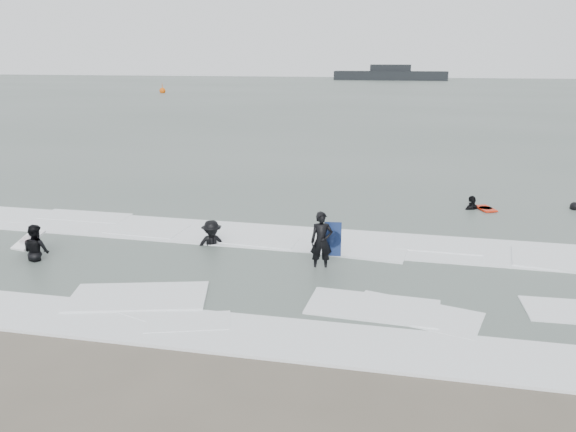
% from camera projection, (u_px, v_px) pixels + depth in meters
% --- Properties ---
extents(ground, '(320.00, 320.00, 0.00)m').
position_uv_depth(ground, '(238.00, 322.00, 12.63)').
color(ground, brown).
rests_on(ground, ground).
extents(sea, '(320.00, 320.00, 0.00)m').
position_uv_depth(sea, '(395.00, 95.00, 87.63)').
color(sea, '#47544C').
rests_on(sea, ground).
extents(surfer_centre, '(0.70, 0.54, 1.69)m').
position_uv_depth(surfer_centre, '(321.00, 270.00, 15.74)').
color(surfer_centre, black).
rests_on(surfer_centre, ground).
extents(surfer_wading, '(0.95, 0.83, 1.66)m').
position_uv_depth(surfer_wading, '(38.00, 261.00, 16.41)').
color(surfer_wading, black).
rests_on(surfer_wading, ground).
extents(surfer_breaker, '(1.28, 1.12, 1.72)m').
position_uv_depth(surfer_breaker, '(212.00, 247.00, 17.62)').
color(surfer_breaker, black).
rests_on(surfer_breaker, ground).
extents(surfer_right_near, '(1.05, 0.97, 1.73)m').
position_uv_depth(surfer_right_near, '(472.00, 210.00, 21.86)').
color(surfer_right_near, black).
rests_on(surfer_right_near, ground).
extents(surfer_right_far, '(0.86, 0.72, 1.50)m').
position_uv_depth(surfer_right_far, '(575.00, 211.00, 21.75)').
color(surfer_right_far, black).
rests_on(surfer_right_far, ground).
extents(surf_foam, '(30.03, 9.06, 0.09)m').
position_uv_depth(surf_foam, '(278.00, 264.00, 16.09)').
color(surf_foam, white).
rests_on(surf_foam, ground).
extents(bodyboards, '(14.49, 9.53, 1.25)m').
position_uv_depth(bodyboards, '(300.00, 227.00, 18.00)').
color(bodyboards, '#101F4C').
rests_on(bodyboards, ground).
extents(buoy, '(1.00, 1.00, 1.65)m').
position_uv_depth(buoy, '(162.00, 91.00, 92.78)').
color(buoy, '#D14E09').
rests_on(buoy, ground).
extents(vessel_horizon, '(28.72, 5.13, 3.90)m').
position_uv_depth(vessel_horizon, '(390.00, 75.00, 144.61)').
color(vessel_horizon, black).
rests_on(vessel_horizon, ground).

